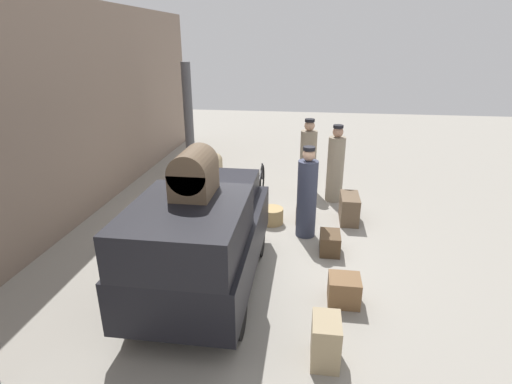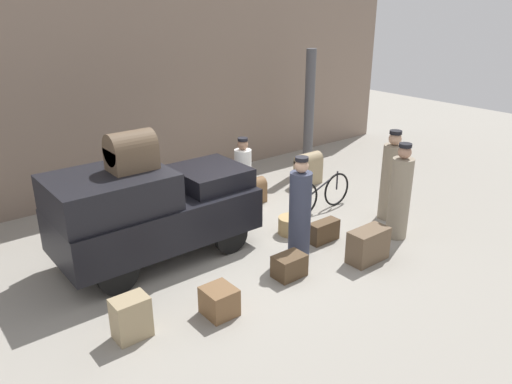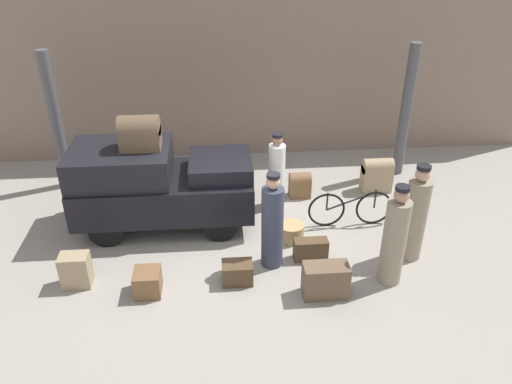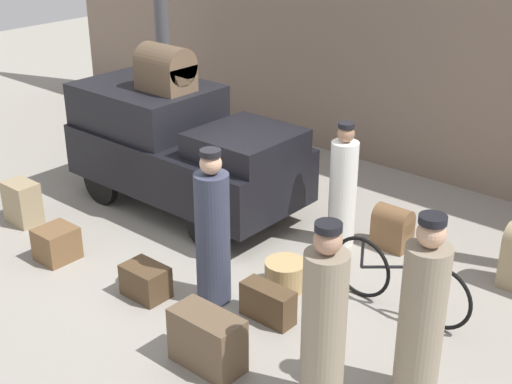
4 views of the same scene
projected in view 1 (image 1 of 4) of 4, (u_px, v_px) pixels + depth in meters
name	position (u px, v px, depth m)	size (l,w,h in m)	color
ground_plane	(265.00, 242.00, 7.78)	(30.00, 30.00, 0.00)	gray
station_building_facade	(50.00, 121.00, 7.49)	(16.00, 0.15, 4.50)	gray
canopy_pillar_right	(189.00, 121.00, 11.12)	(0.25, 0.25, 3.13)	#4C4C51
truck	(202.00, 237.00, 5.97)	(3.46, 1.61, 1.70)	black
bicycle	(260.00, 185.00, 9.64)	(1.72, 0.04, 0.80)	black
wicker_basket	(272.00, 216.00, 8.51)	(0.49, 0.49, 0.34)	tan
porter_with_bicycle	(308.00, 159.00, 10.11)	(0.41, 0.41, 1.87)	gray
porter_carrying_trunk	(307.00, 196.00, 7.75)	(0.39, 0.39, 1.82)	#33384C
porter_lifting_near_truck	(335.00, 167.00, 9.48)	(0.40, 0.40, 1.85)	gray
porter_standing_middle	(208.00, 189.00, 8.34)	(0.35, 0.35, 1.66)	white
trunk_large_brown	(302.00, 211.00, 8.66)	(0.62, 0.25, 0.40)	#4C3823
trunk_umber_medium	(330.00, 243.00, 7.33)	(0.52, 0.36, 0.38)	#4C3823
trunk_barrel_dark	(200.00, 199.00, 9.08)	(0.47, 0.33, 0.57)	brown
suitcase_black_upright	(344.00, 290.00, 5.91)	(0.44, 0.47, 0.42)	brown
suitcase_tan_flat	(326.00, 341.00, 4.79)	(0.48, 0.34, 0.60)	#9E8966
trunk_wicker_pale	(213.00, 170.00, 10.69)	(0.67, 0.36, 0.79)	#9E8966
suitcase_small_leather	(349.00, 208.00, 8.56)	(0.75, 0.38, 0.59)	brown
trunk_on_truck_roof	(194.00, 174.00, 5.38)	(0.74, 0.52, 0.64)	brown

